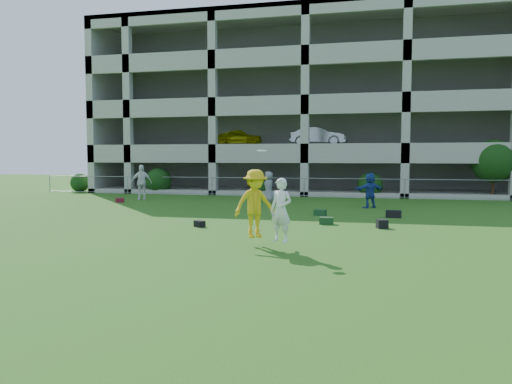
% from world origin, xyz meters
% --- Properties ---
extents(ground, '(100.00, 100.00, 0.00)m').
position_xyz_m(ground, '(0.00, 0.00, 0.00)').
color(ground, '#235114').
rests_on(ground, ground).
extents(bystander_b, '(1.28, 0.91, 2.02)m').
position_xyz_m(bystander_b, '(-8.88, 14.71, 1.01)').
color(bystander_b, white).
rests_on(bystander_b, ground).
extents(bystander_c, '(0.74, 0.94, 1.68)m').
position_xyz_m(bystander_c, '(-1.37, 14.78, 0.84)').
color(bystander_c, gray).
rests_on(bystander_c, ground).
extents(bystander_d, '(1.59, 1.33, 1.71)m').
position_xyz_m(bystander_d, '(4.03, 12.97, 0.86)').
color(bystander_d, '#203E92').
rests_on(bystander_d, ground).
extents(bag_black_b, '(0.47, 0.44, 0.22)m').
position_xyz_m(bag_black_b, '(-1.77, 4.81, 0.11)').
color(bag_black_b, black).
rests_on(bag_black_b, ground).
extents(bag_green_c, '(0.51, 0.37, 0.26)m').
position_xyz_m(bag_green_c, '(2.53, 6.55, 0.13)').
color(bag_green_c, '#12331D').
rests_on(bag_green_c, ground).
extents(crate_d, '(0.43, 0.43, 0.30)m').
position_xyz_m(crate_d, '(4.50, 5.94, 0.15)').
color(crate_d, black).
rests_on(crate_d, ground).
extents(bag_black_e, '(0.63, 0.38, 0.30)m').
position_xyz_m(bag_black_e, '(5.01, 9.18, 0.15)').
color(bag_black_e, black).
rests_on(bag_black_e, ground).
extents(bag_red_f, '(0.52, 0.44, 0.24)m').
position_xyz_m(bag_red_f, '(-9.22, 12.83, 0.12)').
color(bag_red_f, '#500D16').
rests_on(bag_red_f, ground).
extents(bag_green_g, '(0.55, 0.39, 0.25)m').
position_xyz_m(bag_green_g, '(2.02, 9.21, 0.12)').
color(bag_green_g, '#163D18').
rests_on(bag_green_g, ground).
extents(frisbee_contest, '(1.88, 1.49, 2.42)m').
position_xyz_m(frisbee_contest, '(1.19, 1.45, 1.16)').
color(frisbee_contest, gold).
rests_on(frisbee_contest, ground).
extents(parking_garage, '(30.00, 14.00, 12.00)m').
position_xyz_m(parking_garage, '(-0.01, 27.70, 6.01)').
color(parking_garage, '#9E998C').
rests_on(parking_garage, ground).
extents(fence, '(36.06, 0.06, 1.20)m').
position_xyz_m(fence, '(0.00, 19.00, 0.61)').
color(fence, gray).
rests_on(fence, ground).
extents(shrub_row, '(34.38, 2.52, 3.50)m').
position_xyz_m(shrub_row, '(4.59, 19.70, 1.51)').
color(shrub_row, '#163D11').
rests_on(shrub_row, ground).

